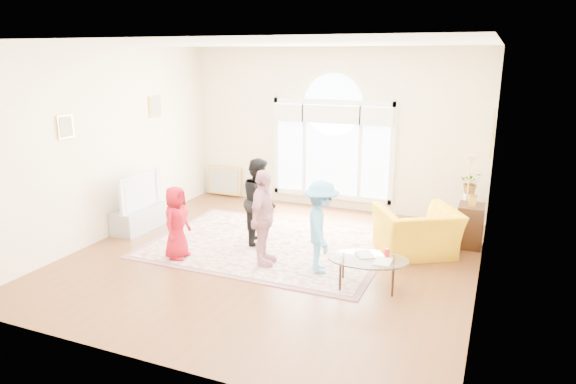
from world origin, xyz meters
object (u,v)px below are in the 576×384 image
at_px(tv_console, 138,219).
at_px(coffee_table, 368,260).
at_px(armchair, 417,232).
at_px(area_rug, 269,245).
at_px(television, 136,190).

distance_m(tv_console, coffee_table, 4.44).
bearing_deg(armchair, coffee_table, 42.53).
xyz_separation_m(area_rug, coffee_table, (1.89, -0.92, 0.39)).
relative_size(area_rug, armchair, 3.10).
xyz_separation_m(tv_console, armchair, (4.79, 0.72, 0.17)).
height_order(television, armchair, television).
relative_size(tv_console, television, 0.92).
xyz_separation_m(television, armchair, (4.78, 0.72, -0.36)).
bearing_deg(armchair, television, -22.88).
relative_size(tv_console, armchair, 0.86).
height_order(area_rug, television, television).
distance_m(area_rug, television, 2.58).
height_order(area_rug, armchair, armchair).
relative_size(tv_console, coffee_table, 0.84).
xyz_separation_m(television, coffee_table, (4.36, -0.73, -0.33)).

